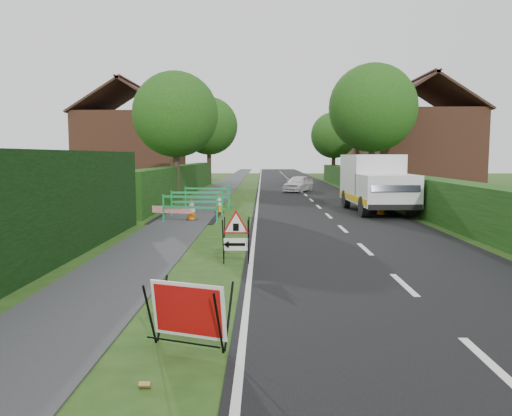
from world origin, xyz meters
name	(u,v)px	position (x,y,z in m)	size (l,w,h in m)	color
ground	(268,301)	(0.00, 0.00, 0.00)	(120.00, 120.00, 0.00)	#223F12
road_surface	(293,183)	(2.50, 35.00, 0.00)	(6.00, 90.00, 0.02)	black
footpath	(229,183)	(-3.00, 35.00, 0.01)	(2.00, 90.00, 0.02)	#2D2D30
hedge_west_far	(182,195)	(-5.00, 22.00, 0.00)	(1.00, 24.00, 1.80)	#14380F
hedge_east	(399,205)	(6.50, 16.00, 0.00)	(1.20, 50.00, 1.50)	#14380F
house_west	(132,149)	(-10.00, 30.00, 2.90)	(7.50, 7.40, 7.88)	brown
house_east_a	(418,148)	(11.00, 28.00, 2.90)	(7.50, 7.40, 7.88)	brown
house_east_b	(384,150)	(12.00, 42.00, 2.90)	(7.50, 7.40, 7.88)	brown
tree_nw	(175,115)	(-4.60, 18.00, 4.48)	(4.40, 4.40, 6.70)	#2D2116
tree_ne	(373,108)	(6.40, 22.00, 5.17)	(5.20, 5.20, 7.79)	#2D2116
tree_fw	(209,126)	(-4.60, 34.00, 4.83)	(4.80, 4.80, 7.24)	#2D2116
tree_fe	(334,135)	(6.40, 38.00, 4.22)	(4.20, 4.20, 6.33)	#2D2116
red_rect_sign	(188,312)	(-1.01, -2.06, 0.48)	(1.11, 0.88, 0.83)	black
triangle_sign	(235,233)	(-0.71, 2.72, 0.70)	(0.70, 0.70, 1.01)	black
works_van	(375,182)	(4.65, 13.06, 1.28)	(2.29, 5.39, 2.42)	silver
traffic_cone_0	(381,205)	(4.65, 11.91, 0.39)	(0.38, 0.38, 0.79)	black
traffic_cone_1	(370,200)	(4.68, 14.19, 0.39)	(0.38, 0.38, 0.79)	black
traffic_cone_2	(364,196)	(4.89, 16.54, 0.39)	(0.38, 0.38, 0.79)	black
traffic_cone_3	(192,210)	(-2.71, 10.24, 0.39)	(0.38, 0.38, 0.79)	black
traffic_cone_4	(219,203)	(-1.91, 12.68, 0.39)	(0.38, 0.38, 0.79)	black
ped_barrier_0	(190,205)	(-2.68, 9.56, 0.63)	(2.09, 0.75, 1.00)	#1B974C
ped_barrier_1	(197,200)	(-2.72, 11.70, 0.63)	(2.07, 0.43, 1.00)	#1B974C
ped_barrier_2	(207,195)	(-2.57, 14.07, 0.63)	(2.09, 0.71, 1.00)	#1B974C
ped_barrier_3	(226,193)	(-1.79, 15.03, 0.63)	(0.53, 2.08, 1.00)	#1B974C
redwhite_plank	(172,222)	(-3.36, 9.72, 0.00)	(1.50, 0.04, 0.25)	red
litter_can	(145,388)	(-1.30, -3.11, 0.00)	(0.07, 0.07, 0.12)	#BF7F4C
hatchback_car	(298,184)	(2.25, 24.81, 0.55)	(1.29, 3.21, 1.09)	silver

